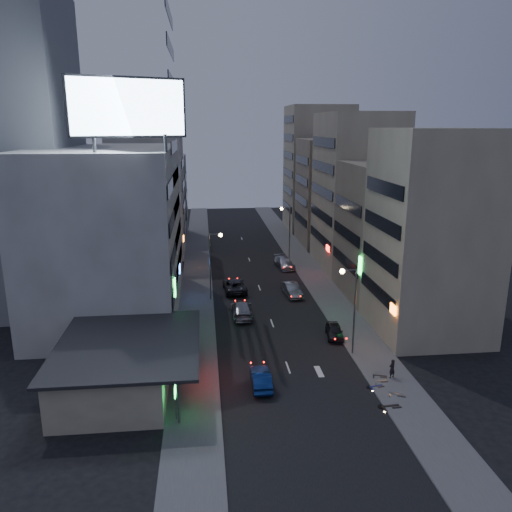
{
  "coord_description": "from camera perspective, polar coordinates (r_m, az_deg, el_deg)",
  "views": [
    {
      "loc": [
        -6.9,
        -34.63,
        20.22
      ],
      "look_at": [
        -1.25,
        18.29,
        6.27
      ],
      "focal_mm": 35.0,
      "sensor_mm": 36.0,
      "label": 1
    }
  ],
  "objects": [
    {
      "name": "parked_car_left",
      "position": [
        62.69,
        -2.47,
        -3.38
      ],
      "size": [
        2.99,
        5.85,
        1.58
      ],
      "primitive_type": "imported",
      "rotation": [
        0.0,
        0.0,
        3.21
      ],
      "color": "#2B2A30",
      "rests_on": "ground"
    },
    {
      "name": "scooter_silver_b",
      "position": [
        43.05,
        14.69,
        -12.91
      ],
      "size": [
        0.56,
        1.65,
        1.01
      ],
      "primitive_type": null,
      "rotation": [
        0.0,
        0.0,
        1.58
      ],
      "color": "#929499",
      "rests_on": "sidewalk_right"
    },
    {
      "name": "parked_car_right_mid",
      "position": [
        61.27,
        4.11,
        -3.86
      ],
      "size": [
        2.1,
        4.81,
        1.54
      ],
      "primitive_type": "imported",
      "rotation": [
        0.0,
        0.0,
        0.1
      ],
      "color": "gray",
      "rests_on": "ground"
    },
    {
      "name": "shophouse_mid",
      "position": [
        62.11,
        15.2,
        2.83
      ],
      "size": [
        11.0,
        12.0,
        16.0
      ],
      "primitive_type": "cube",
      "color": "gray",
      "rests_on": "ground"
    },
    {
      "name": "street_lamp_right_near",
      "position": [
        45.11,
        10.79,
        -4.81
      ],
      "size": [
        1.6,
        0.44,
        8.02
      ],
      "color": "#595B60",
      "rests_on": "sidewalk_right"
    },
    {
      "name": "far_left_b",
      "position": [
        93.94,
        -11.67,
        6.61
      ],
      "size": [
        12.0,
        10.0,
        15.0
      ],
      "primitive_type": "cube",
      "color": "slate",
      "rests_on": "ground"
    },
    {
      "name": "parked_car_right_far",
      "position": [
        73.12,
        3.26,
        -0.76
      ],
      "size": [
        2.81,
        5.53,
        1.54
      ],
      "primitive_type": "imported",
      "rotation": [
        0.0,
        0.0,
        0.13
      ],
      "color": "#ADAEB5",
      "rests_on": "ground"
    },
    {
      "name": "street_lamp_right_far",
      "position": [
        77.16,
        3.58,
        3.56
      ],
      "size": [
        1.6,
        0.44,
        8.02
      ],
      "color": "#595B60",
      "rests_on": "sidewalk_right"
    },
    {
      "name": "white_building",
      "position": [
        56.68,
        -16.25,
        2.68
      ],
      "size": [
        14.0,
        24.0,
        18.0
      ],
      "primitive_type": "cube",
      "color": "beige",
      "rests_on": "ground"
    },
    {
      "name": "far_right_a",
      "position": [
        88.26,
        8.73,
        7.22
      ],
      "size": [
        11.0,
        12.0,
        18.0
      ],
      "primitive_type": "cube",
      "color": "gray",
      "rests_on": "ground"
    },
    {
      "name": "scooter_silver_a",
      "position": [
        41.26,
        16.78,
        -14.3
      ],
      "size": [
        1.24,
        1.83,
        1.06
      ],
      "primitive_type": null,
      "rotation": [
        0.0,
        0.0,
        1.15
      ],
      "color": "#A1A3A8",
      "rests_on": "sidewalk_right"
    },
    {
      "name": "road_car_silver",
      "position": [
        54.66,
        -1.62,
        -6.13
      ],
      "size": [
        2.35,
        5.54,
        1.6
      ],
      "primitive_type": "imported",
      "rotation": [
        0.0,
        0.0,
        3.12
      ],
      "color": "gray",
      "rests_on": "ground"
    },
    {
      "name": "food_court",
      "position": [
        41.51,
        -15.49,
        -11.94
      ],
      "size": [
        11.0,
        13.0,
        3.88
      ],
      "color": "#B2A88B",
      "rests_on": "ground"
    },
    {
      "name": "road_car_blue",
      "position": [
        40.91,
        0.54,
        -13.8
      ],
      "size": [
        1.51,
        4.27,
        1.4
      ],
      "primitive_type": "imported",
      "rotation": [
        0.0,
        0.0,
        3.14
      ],
      "color": "navy",
      "rests_on": "ground"
    },
    {
      "name": "far_left_a",
      "position": [
        80.74,
        -12.25,
        7.09
      ],
      "size": [
        11.0,
        10.0,
        20.0
      ],
      "primitive_type": "cube",
      "color": "beige",
      "rests_on": "ground"
    },
    {
      "name": "scooter_blue",
      "position": [
        42.28,
        14.21,
        -13.39
      ],
      "size": [
        0.91,
        1.76,
        1.02
      ],
      "primitive_type": null,
      "rotation": [
        0.0,
        0.0,
        1.79
      ],
      "color": "navy",
      "rests_on": "sidewalk_right"
    },
    {
      "name": "person",
      "position": [
        43.33,
        15.28,
        -12.31
      ],
      "size": [
        0.7,
        0.6,
        1.62
      ],
      "primitive_type": "imported",
      "rotation": [
        0.0,
        0.0,
        3.57
      ],
      "color": "black",
      "rests_on": "sidewalk_right"
    },
    {
      "name": "far_right_b",
      "position": [
        101.59,
        7.07,
        9.94
      ],
      "size": [
        12.0,
        12.0,
        24.0
      ],
      "primitive_type": "cube",
      "color": "#B2A88B",
      "rests_on": "ground"
    },
    {
      "name": "parked_car_right_near",
      "position": [
        50.14,
        8.95,
        -8.47
      ],
      "size": [
        2.03,
        4.0,
        1.3
      ],
      "primitive_type": "imported",
      "rotation": [
        0.0,
        0.0,
        -0.13
      ],
      "color": "black",
      "rests_on": "ground"
    },
    {
      "name": "scooter_black_b",
      "position": [
        43.65,
        14.78,
        -12.5
      ],
      "size": [
        1.08,
        1.77,
        1.03
      ],
      "primitive_type": null,
      "rotation": [
        0.0,
        0.0,
        1.24
      ],
      "color": "black",
      "rests_on": "sidewalk_right"
    },
    {
      "name": "sidewalk_right",
      "position": [
        69.32,
        6.6,
        -2.32
      ],
      "size": [
        4.0,
        120.0,
        0.12
      ],
      "primitive_type": "cube",
      "color": "#4C4C4F",
      "rests_on": "ground"
    },
    {
      "name": "street_lamp_left",
      "position": [
        58.55,
        -4.92,
        -0.06
      ],
      "size": [
        1.6,
        0.44,
        8.02
      ],
      "color": "#595B60",
      "rests_on": "sidewalk_left"
    },
    {
      "name": "sidewalk_left",
      "position": [
        67.71,
        -6.75,
        -2.74
      ],
      "size": [
        4.0,
        120.0,
        0.12
      ],
      "primitive_type": "cube",
      "color": "#4C4C4F",
      "rests_on": "ground"
    },
    {
      "name": "shophouse_far",
      "position": [
        73.57,
        11.37,
        7.21
      ],
      "size": [
        10.0,
        14.0,
        22.0
      ],
      "primitive_type": "cube",
      "color": "#B2A88B",
      "rests_on": "ground"
    },
    {
      "name": "grey_tower",
      "position": [
        60.8,
        -24.82,
        10.33
      ],
      "size": [
        10.0,
        14.0,
        34.0
      ],
      "primitive_type": "cube",
      "color": "slate",
      "rests_on": "ground"
    },
    {
      "name": "billboard",
      "position": [
        45.04,
        -14.44,
        16.08
      ],
      "size": [
        9.52,
        3.75,
        6.2
      ],
      "rotation": [
        0.0,
        0.0,
        0.35
      ],
      "color": "#595B60",
      "rests_on": "white_building"
    },
    {
      "name": "shophouse_near",
      "position": [
        51.19,
        19.4,
        2.33
      ],
      "size": [
        10.0,
        11.0,
        20.0
      ],
      "primitive_type": "cube",
      "color": "#B2A88B",
      "rests_on": "ground"
    },
    {
      "name": "scooter_black_a",
      "position": [
        39.87,
        16.01,
        -15.21
      ],
      "size": [
        0.82,
        2.03,
        1.21
      ],
      "primitive_type": null,
      "rotation": [
        0.0,
        0.0,
        1.65
      ],
      "color": "black",
      "rests_on": "sidewalk_right"
    },
    {
      "name": "ground",
      "position": [
        40.69,
        4.65,
        -15.16
      ],
      "size": [
        180.0,
        180.0,
        0.0
      ],
      "primitive_type": "plane",
      "color": "black",
      "rests_on": "ground"
    }
  ]
}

